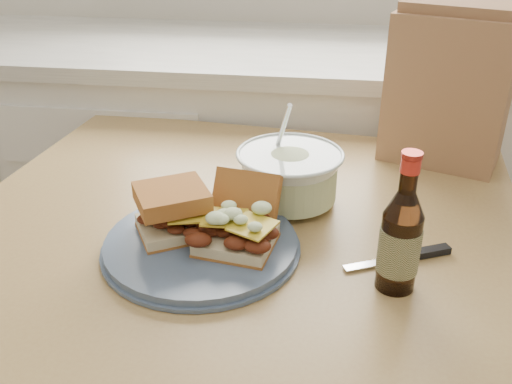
# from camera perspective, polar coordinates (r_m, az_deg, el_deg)

# --- Properties ---
(cabinet_run) EXTENTS (2.50, 0.64, 0.94)m
(cabinet_run) POSITION_cam_1_polar(r_m,az_deg,el_deg) (1.84, 3.71, 0.14)
(cabinet_run) COLOR white
(cabinet_run) RESTS_ON ground
(dining_table) EXTENTS (1.07, 1.07, 0.82)m
(dining_table) POSITION_cam_1_polar(r_m,az_deg,el_deg) (1.03, -2.62, -9.86)
(dining_table) COLOR #A6874E
(dining_table) RESTS_ON ground
(plate) EXTENTS (0.31, 0.31, 0.02)m
(plate) POSITION_cam_1_polar(r_m,az_deg,el_deg) (0.92, -5.50, -5.26)
(plate) COLOR #495A76
(plate) RESTS_ON dining_table
(sandwich_left) EXTENTS (0.14, 0.14, 0.08)m
(sandwich_left) POSITION_cam_1_polar(r_m,az_deg,el_deg) (0.91, -8.32, -1.85)
(sandwich_left) COLOR beige
(sandwich_left) RESTS_ON plate
(sandwich_right) EXTENTS (0.13, 0.17, 0.10)m
(sandwich_right) POSITION_cam_1_polar(r_m,az_deg,el_deg) (0.89, -1.67, -2.89)
(sandwich_right) COLOR beige
(sandwich_right) RESTS_ON plate
(coleslaw_bowl) EXTENTS (0.19, 0.19, 0.19)m
(coleslaw_bowl) POSITION_cam_1_polar(r_m,az_deg,el_deg) (1.03, 3.35, 1.41)
(coleslaw_bowl) COLOR silver
(coleslaw_bowl) RESTS_ON dining_table
(beer_bottle) EXTENTS (0.06, 0.06, 0.21)m
(beer_bottle) POSITION_cam_1_polar(r_m,az_deg,el_deg) (0.82, 14.23, -4.60)
(beer_bottle) COLOR black
(beer_bottle) RESTS_ON dining_table
(knife) EXTENTS (0.17, 0.09, 0.01)m
(knife) POSITION_cam_1_polar(r_m,az_deg,el_deg) (0.93, 15.67, -6.06)
(knife) COLOR silver
(knife) RESTS_ON dining_table
(paper_bag) EXTENTS (0.27, 0.22, 0.30)m
(paper_bag) POSITION_cam_1_polar(r_m,az_deg,el_deg) (1.24, 18.73, 9.72)
(paper_bag) COLOR #A87651
(paper_bag) RESTS_ON dining_table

